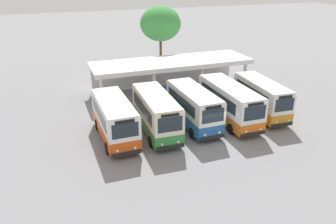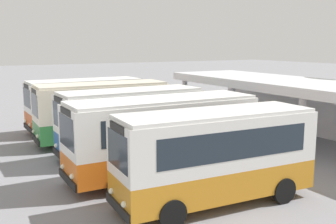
{
  "view_description": "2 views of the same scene",
  "coord_description": "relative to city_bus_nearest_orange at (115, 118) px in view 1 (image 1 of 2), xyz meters",
  "views": [
    {
      "loc": [
        -11.51,
        -21.32,
        12.59
      ],
      "look_at": [
        -2.35,
        3.81,
        1.2
      ],
      "focal_mm": 36.41,
      "sensor_mm": 36.0,
      "label": 1
    },
    {
      "loc": [
        16.82,
        -4.73,
        5.39
      ],
      "look_at": [
        -2.6,
        6.21,
        1.56
      ],
      "focal_mm": 42.5,
      "sensor_mm": 36.0,
      "label": 2
    }
  ],
  "objects": [
    {
      "name": "ground_plane",
      "position": [
        7.14,
        -2.81,
        -1.78
      ],
      "size": [
        180.0,
        180.0,
        0.0
      ],
      "primitive_type": "plane",
      "color": "gray"
    },
    {
      "name": "waiting_chair_fourth_seat",
      "position": [
        8.42,
        8.32,
        -1.26
      ],
      "size": [
        0.45,
        0.45,
        0.86
      ],
      "color": "slate",
      "rests_on": "ground"
    },
    {
      "name": "terminal_canopy",
      "position": [
        8.2,
        9.83,
        0.83
      ],
      "size": [
        17.22,
        5.13,
        3.4
      ],
      "color": "silver",
      "rests_on": "ground"
    },
    {
      "name": "city_bus_middle_cream",
      "position": [
        6.76,
        0.11,
        0.02
      ],
      "size": [
        2.45,
        7.07,
        3.25
      ],
      "color": "black",
      "rests_on": "ground"
    },
    {
      "name": "waiting_chair_second_from_end",
      "position": [
        7.32,
        8.42,
        -1.26
      ],
      "size": [
        0.45,
        0.45,
        0.86
      ],
      "color": "slate",
      "rests_on": "ground"
    },
    {
      "name": "city_bus_nearest_orange",
      "position": [
        0.0,
        0.0,
        0.0
      ],
      "size": [
        2.5,
        7.12,
        3.21
      ],
      "color": "black",
      "rests_on": "ground"
    },
    {
      "name": "roadside_tree_behind_canopy",
      "position": [
        9.37,
        16.25,
        4.45
      ],
      "size": [
        4.99,
        4.99,
        8.36
      ],
      "color": "brown",
      "rests_on": "ground"
    },
    {
      "name": "waiting_chair_end_by_column",
      "position": [
        6.77,
        8.38,
        -1.26
      ],
      "size": [
        0.45,
        0.45,
        0.86
      ],
      "color": "slate",
      "rests_on": "ground"
    },
    {
      "name": "city_bus_second_in_row",
      "position": [
        3.38,
        -0.1,
        0.04
      ],
      "size": [
        2.56,
        7.33,
        3.29
      ],
      "color": "black",
      "rests_on": "ground"
    },
    {
      "name": "city_bus_fifth_blue",
      "position": [
        13.52,
        0.16,
        -0.0
      ],
      "size": [
        2.53,
        7.1,
        3.21
      ],
      "color": "black",
      "rests_on": "ground"
    },
    {
      "name": "city_bus_fourth_amber",
      "position": [
        10.14,
        0.02,
        0.03
      ],
      "size": [
        2.49,
        8.02,
        3.26
      ],
      "color": "black",
      "rests_on": "ground"
    },
    {
      "name": "waiting_chair_middle_seat",
      "position": [
        7.87,
        8.43,
        -1.26
      ],
      "size": [
        0.45,
        0.45,
        0.86
      ],
      "color": "slate",
      "rests_on": "ground"
    }
  ]
}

